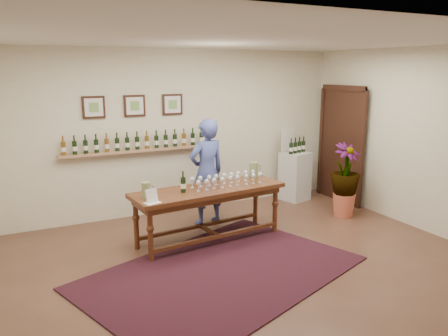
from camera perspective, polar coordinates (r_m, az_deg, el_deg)
name	(u,v)px	position (r m, az deg, el deg)	size (l,w,h in m)	color
ground	(251,262)	(5.83, 3.55, -12.19)	(6.00, 6.00, 0.00)	#4F3023
room_shell	(302,144)	(8.11, 10.15, 3.06)	(6.00, 6.00, 6.00)	beige
rug	(222,272)	(5.54, -0.24, -13.46)	(3.29, 2.19, 0.02)	#4E140D
tasting_table	(209,196)	(6.30, -1.99, -3.67)	(2.30, 0.93, 0.79)	#421B10
table_glasses	(227,180)	(6.41, 0.42, -1.51)	(1.18, 0.27, 0.16)	silver
table_bottles	(182,181)	(6.08, -5.54, -1.72)	(0.28, 0.16, 0.30)	black
pitcher_left	(146,190)	(5.83, -10.13, -2.89)	(0.14, 0.14, 0.22)	olive
pitcher_right	(254,170)	(6.87, 3.92, -0.24)	(0.15, 0.15, 0.24)	olive
menu_card	(152,196)	(5.64, -9.42, -3.60)	(0.20, 0.14, 0.18)	silver
display_pedestal	(295,176)	(8.47, 9.22, -1.06)	(0.46, 0.46, 0.92)	silver
pedestal_bottles	(297,145)	(8.31, 9.56, 3.01)	(0.31, 0.08, 0.31)	black
info_sign	(288,139)	(8.41, 8.35, 3.79)	(0.36, 0.02, 0.49)	silver
potted_plant	(345,180)	(7.61, 15.53, -1.55)	(0.65, 0.65, 1.09)	#BF593F
person	(207,172)	(6.97, -2.26, -0.55)	(0.62, 0.41, 1.71)	#3E4B93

